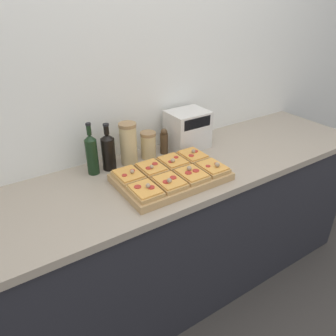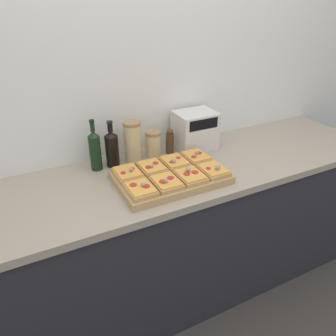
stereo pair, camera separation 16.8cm
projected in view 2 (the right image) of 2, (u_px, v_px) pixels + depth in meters
name	position (u px, v px, depth m)	size (l,w,h in m)	color
ground_plane	(195.00, 326.00, 1.96)	(12.00, 12.00, 0.00)	#3D3833
wall_back	(143.00, 92.00, 1.89)	(6.00, 0.06, 2.50)	silver
kitchen_counter	(170.00, 235.00, 1.99)	(2.63, 0.67, 0.90)	#232328
cutting_board	(171.00, 177.00, 1.68)	(0.55, 0.35, 0.04)	tan
pizza_slice_back_left	(128.00, 173.00, 1.65)	(0.12, 0.16, 0.05)	tan
pizza_slice_back_midleft	(152.00, 167.00, 1.70)	(0.12, 0.16, 0.05)	tan
pizza_slice_back_midright	(175.00, 162.00, 1.75)	(0.12, 0.16, 0.05)	tan
pizza_slice_back_right	(196.00, 157.00, 1.81)	(0.12, 0.16, 0.05)	tan
pizza_slice_front_left	(141.00, 189.00, 1.52)	(0.12, 0.16, 0.05)	tan
pizza_slice_front_midleft	(166.00, 182.00, 1.57)	(0.12, 0.16, 0.05)	tan
pizza_slice_front_midright	(190.00, 176.00, 1.62)	(0.12, 0.16, 0.05)	tan
pizza_slice_front_right	(213.00, 170.00, 1.67)	(0.12, 0.16, 0.05)	tan
olive_oil_bottle	(95.00, 150.00, 1.74)	(0.06, 0.06, 0.28)	black
wine_bottle	(112.00, 148.00, 1.78)	(0.07, 0.07, 0.26)	black
grain_jar_tall	(133.00, 142.00, 1.82)	(0.10, 0.10, 0.24)	tan
grain_jar_short	(153.00, 144.00, 1.89)	(0.09, 0.09, 0.16)	tan
pepper_mill	(170.00, 141.00, 1.93)	(0.05, 0.05, 0.16)	#47331E
toaster_oven	(195.00, 130.00, 1.98)	(0.26, 0.19, 0.23)	beige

